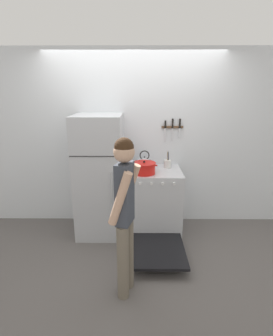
{
  "coord_description": "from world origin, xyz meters",
  "views": [
    {
      "loc": [
        0.06,
        -3.79,
        1.99
      ],
      "look_at": [
        0.04,
        -0.48,
        1.0
      ],
      "focal_mm": 28.0,
      "sensor_mm": 36.0,
      "label": 1
    }
  ],
  "objects_px": {
    "stove_range": "(155,202)",
    "dutch_oven_pot": "(144,168)",
    "refrigerator": "(100,176)",
    "tea_kettle": "(145,162)",
    "person": "(125,210)",
    "utensil_jar": "(168,163)"
  },
  "relations": [
    {
      "from": "dutch_oven_pot",
      "to": "tea_kettle",
      "type": "distance_m",
      "value": 0.26
    },
    {
      "from": "stove_range",
      "to": "dutch_oven_pot",
      "type": "xyz_separation_m",
      "value": [
        -0.16,
        -0.09,
        0.54
      ]
    },
    {
      "from": "dutch_oven_pot",
      "to": "refrigerator",
      "type": "bearing_deg",
      "value": 169.36
    },
    {
      "from": "utensil_jar",
      "to": "stove_range",
      "type": "bearing_deg",
      "value": -135.35
    },
    {
      "from": "refrigerator",
      "to": "person",
      "type": "distance_m",
      "value": 1.29
    },
    {
      "from": "refrigerator",
      "to": "stove_range",
      "type": "height_order",
      "value": "refrigerator"
    },
    {
      "from": "utensil_jar",
      "to": "person",
      "type": "xyz_separation_m",
      "value": [
        -0.54,
        -1.37,
        -0.07
      ]
    },
    {
      "from": "person",
      "to": "refrigerator",
      "type": "bearing_deg",
      "value": 35.0
    },
    {
      "from": "stove_range",
      "to": "utensil_jar",
      "type": "bearing_deg",
      "value": 44.65
    },
    {
      "from": "stove_range",
      "to": "dutch_oven_pot",
      "type": "distance_m",
      "value": 0.57
    },
    {
      "from": "stove_range",
      "to": "dutch_oven_pot",
      "type": "relative_size",
      "value": 4.0
    },
    {
      "from": "stove_range",
      "to": "person",
      "type": "height_order",
      "value": "person"
    },
    {
      "from": "stove_range",
      "to": "refrigerator",
      "type": "bearing_deg",
      "value": 178.44
    },
    {
      "from": "tea_kettle",
      "to": "person",
      "type": "distance_m",
      "value": 1.38
    },
    {
      "from": "refrigerator",
      "to": "dutch_oven_pot",
      "type": "height_order",
      "value": "refrigerator"
    },
    {
      "from": "utensil_jar",
      "to": "person",
      "type": "bearing_deg",
      "value": -111.53
    },
    {
      "from": "tea_kettle",
      "to": "stove_range",
      "type": "bearing_deg",
      "value": -48.83
    },
    {
      "from": "stove_range",
      "to": "dutch_oven_pot",
      "type": "bearing_deg",
      "value": -149.84
    },
    {
      "from": "stove_range",
      "to": "tea_kettle",
      "type": "relative_size",
      "value": 5.55
    },
    {
      "from": "refrigerator",
      "to": "tea_kettle",
      "type": "distance_m",
      "value": 0.66
    },
    {
      "from": "stove_range",
      "to": "tea_kettle",
      "type": "xyz_separation_m",
      "value": [
        -0.15,
        0.17,
        0.54
      ]
    },
    {
      "from": "stove_range",
      "to": "utensil_jar",
      "type": "relative_size",
      "value": 5.65
    }
  ]
}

